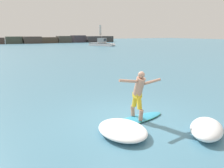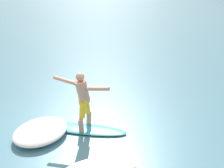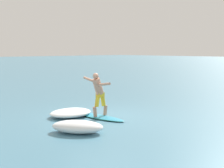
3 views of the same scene
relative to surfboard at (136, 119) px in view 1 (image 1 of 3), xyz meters
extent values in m
plane|color=teal|center=(-0.14, 0.21, -0.04)|extent=(200.00, 200.00, 0.00)
cube|color=#3D443A|center=(3.25, 62.21, 0.94)|extent=(4.24, 2.96, 1.96)
cube|color=#443B35|center=(8.04, 62.21, 0.93)|extent=(5.02, 4.62, 1.93)
cube|color=#493C30|center=(12.82, 62.21, 0.81)|extent=(5.19, 4.06, 1.69)
cube|color=#413F39|center=(17.60, 62.21, 0.97)|extent=(4.10, 4.42, 2.02)
cube|color=#3C353D|center=(22.39, 62.21, 1.06)|extent=(4.21, 3.46, 2.20)
cube|color=#3B383B|center=(27.17, 62.21, 0.91)|extent=(4.40, 4.75, 1.89)
cube|color=#3A3838|center=(31.96, 62.21, 0.91)|extent=(5.27, 4.48, 1.91)
cylinder|color=silver|center=(30.43, 62.21, 3.87)|extent=(0.70, 0.70, 3.43)
ellipsoid|color=#319AC2|center=(0.04, 0.00, 0.00)|extent=(2.24, 0.81, 0.08)
ellipsoid|color=#319AC2|center=(-1.07, -0.11, 0.00)|extent=(0.34, 0.35, 0.07)
ellipsoid|color=#339E56|center=(0.04, 0.00, 0.00)|extent=(2.25, 0.83, 0.04)
cone|color=black|center=(0.94, 0.10, -0.10)|extent=(0.05, 0.05, 0.14)
cone|color=black|center=(0.77, 0.24, -0.10)|extent=(0.05, 0.05, 0.14)
cone|color=black|center=(0.80, -0.08, -0.10)|extent=(0.05, 0.05, 0.14)
cylinder|color=tan|center=(0.03, -0.24, 0.22)|extent=(0.14, 0.18, 0.37)
cylinder|color=gold|center=(0.04, -0.13, 0.59)|extent=(0.16, 0.22, 0.40)
cylinder|color=tan|center=(0.05, 0.24, 0.22)|extent=(0.14, 0.18, 0.37)
cylinder|color=gold|center=(0.05, 0.14, 0.59)|extent=(0.16, 0.22, 0.40)
cube|color=gold|center=(0.04, 0.00, 0.82)|extent=(0.21, 0.27, 0.16)
cylinder|color=tan|center=(0.04, -0.09, 1.13)|extent=(0.30, 0.47, 0.64)
sphere|color=tan|center=(0.03, -0.19, 1.51)|extent=(0.21, 0.21, 0.21)
cylinder|color=tan|center=(0.48, -0.18, 1.25)|extent=(0.62, 0.16, 0.20)
cylinder|color=tan|center=(-0.41, -0.14, 1.35)|extent=(0.62, 0.13, 0.19)
cube|color=white|center=(19.26, 39.85, 0.27)|extent=(4.33, 6.35, 0.63)
cone|color=white|center=(20.90, 36.66, 0.27)|extent=(1.06, 1.26, 0.63)
cube|color=black|center=(19.26, 39.85, 0.53)|extent=(4.35, 6.32, 0.08)
cube|color=#989B9E|center=(19.35, 39.69, 1.15)|extent=(1.88, 2.09, 1.14)
cube|color=#232D38|center=(19.74, 38.91, 1.29)|extent=(0.90, 0.48, 0.57)
cylinder|color=silver|center=(19.35, 39.69, 2.17)|extent=(0.06, 0.06, 0.90)
cube|color=black|center=(17.78, 42.75, 0.30)|extent=(0.45, 0.41, 0.52)
ellipsoid|color=white|center=(1.11, -1.82, 0.15)|extent=(1.78, 1.61, 0.37)
ellipsoid|color=white|center=(-0.91, -0.63, 0.10)|extent=(1.27, 1.63, 0.28)
camera|label=1|loc=(-4.00, -5.39, 2.73)|focal=35.00mm
camera|label=2|loc=(3.01, -6.73, 3.87)|focal=50.00mm
camera|label=3|loc=(8.46, -7.30, 2.43)|focal=50.00mm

